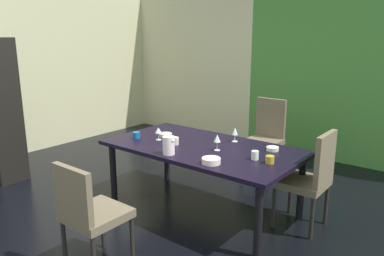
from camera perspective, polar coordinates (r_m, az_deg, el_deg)
The scene contains 19 objects.
ground_plane at distance 4.18m, azimuth -5.38°, elevation -12.32°, with size 6.23×5.77×0.02m, color black.
back_panel_interior at distance 7.09m, azimuth -0.26°, elevation 9.57°, with size 2.63×0.10×2.58m, color beige.
garden_window_panel at distance 5.70m, azimuth 25.23°, elevation 7.16°, with size 3.59×0.10×2.58m, color #427D33.
left_interior_panel at distance 6.30m, azimuth -26.47°, elevation 7.57°, with size 0.10×5.77×2.58m, color #C5C092.
dining_table at distance 3.91m, azimuth 1.60°, elevation -3.67°, with size 2.02×1.09×0.72m.
chair_head_far at distance 5.10m, azimuth 11.21°, elevation -0.85°, with size 0.44×0.45×1.02m.
chair_head_near at distance 3.07m, azimuth -15.52°, elevation -12.04°, with size 0.44×0.44×0.91m.
chair_right_far at distance 3.74m, azimuth 17.67°, elevation -6.97°, with size 0.44×0.44×0.98m.
wine_glass_center at distance 3.71m, azimuth 3.87°, elevation -1.65°, with size 0.07×0.07×0.16m.
wine_glass_east at distance 4.10m, azimuth -5.15°, elevation -0.42°, with size 0.07×0.07×0.14m.
wine_glass_corner at distance 4.04m, azimuth 6.56°, elevation -0.57°, with size 0.07×0.07×0.16m.
serving_bowl_south at distance 3.81m, azimuth 12.17°, elevation -3.11°, with size 0.12×0.12×0.04m, color #E8F4CE.
serving_bowl_north at distance 4.25m, azimuth -4.06°, elevation -1.05°, with size 0.15×0.15×0.04m, color beige.
serving_bowl_right at distance 3.36m, azimuth 2.94°, elevation -5.01°, with size 0.17×0.17×0.05m, color #F6DDCA.
cup_west at distance 3.43m, azimuth 11.79°, elevation -4.74°, with size 0.08×0.08×0.07m, color #B29026.
cup_rear at distance 3.92m, azimuth -2.60°, elevation -1.98°, with size 0.08×0.08×0.08m, color silver.
cup_front at distance 3.51m, azimuth 9.57°, elevation -4.11°, with size 0.07×0.07×0.08m, color white.
cup_near_shelf at distance 4.20m, azimuth -8.47°, elevation -1.09°, with size 0.08×0.08×0.07m, color #125890.
pitcher_near_window at distance 3.60m, azimuth -3.56°, elevation -2.65°, with size 0.13×0.12×0.18m.
Camera 1 is at (2.61, -2.69, 1.84)m, focal length 35.00 mm.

